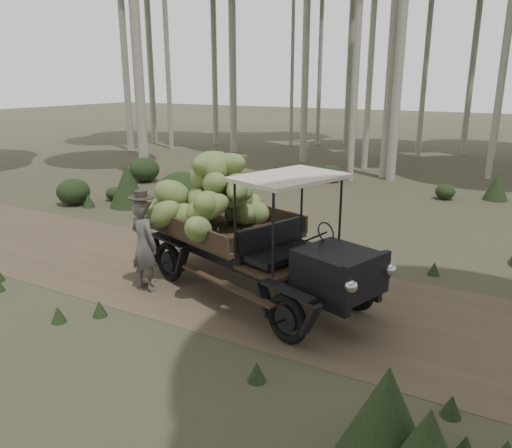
# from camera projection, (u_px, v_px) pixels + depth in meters

# --- Properties ---
(ground) EXTENTS (120.00, 120.00, 0.00)m
(ground) POSITION_uv_depth(u_px,v_px,m) (240.00, 287.00, 10.22)
(ground) COLOR #473D2B
(ground) RESTS_ON ground
(dirt_track) EXTENTS (70.00, 4.00, 0.01)m
(dirt_track) POSITION_uv_depth(u_px,v_px,m) (240.00, 287.00, 10.22)
(dirt_track) COLOR brown
(dirt_track) RESTS_ON ground
(banana_truck) EXTENTS (5.71, 3.47, 2.78)m
(banana_truck) POSITION_uv_depth(u_px,v_px,m) (227.00, 208.00, 9.92)
(banana_truck) COLOR black
(banana_truck) RESTS_ON ground
(farmer) EXTENTS (0.77, 0.60, 2.04)m
(farmer) POSITION_uv_depth(u_px,v_px,m) (144.00, 244.00, 9.86)
(farmer) COLOR #52504B
(farmer) RESTS_ON ground
(undergrowth) EXTENTS (21.18, 21.75, 1.39)m
(undergrowth) POSITION_uv_depth(u_px,v_px,m) (251.00, 262.00, 10.05)
(undergrowth) COLOR #233319
(undergrowth) RESTS_ON ground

